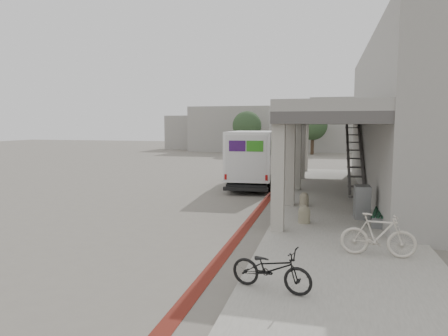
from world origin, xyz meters
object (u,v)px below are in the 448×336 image
(bench, at_px, (380,215))
(utility_cabinet, at_px, (362,202))
(bicycle_black, at_px, (271,269))
(fedex_truck, at_px, (253,157))
(bicycle_cream, at_px, (378,235))

(bench, distance_m, utility_cabinet, 0.88)
(utility_cabinet, xyz_separation_m, bicycle_black, (-2.21, -6.74, -0.13))
(utility_cabinet, height_order, bicycle_black, utility_cabinet)
(fedex_truck, distance_m, utility_cabinet, 8.81)
(bicycle_cream, bearing_deg, fedex_truck, 27.05)
(bicycle_black, bearing_deg, fedex_truck, 25.07)
(fedex_truck, bearing_deg, bicycle_black, -82.51)
(bicycle_black, bearing_deg, bicycle_cream, -26.98)
(bicycle_black, relative_size, bicycle_cream, 0.92)
(bicycle_cream, bearing_deg, bench, -4.87)
(utility_cabinet, bearing_deg, bicycle_cream, -91.93)
(bench, xyz_separation_m, bicycle_cream, (-0.46, -3.44, 0.24))
(bench, relative_size, utility_cabinet, 1.56)
(fedex_truck, xyz_separation_m, bicycle_black, (2.85, -13.89, -1.03))
(fedex_truck, relative_size, bicycle_black, 4.35)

